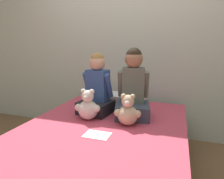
{
  "coord_description": "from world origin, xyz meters",
  "views": [
    {
      "loc": [
        0.6,
        -1.45,
        1.21
      ],
      "look_at": [
        0.0,
        0.36,
        0.77
      ],
      "focal_mm": 32.0,
      "sensor_mm": 36.0,
      "label": 1
    }
  ],
  "objects_px": {
    "bed": "(99,157)",
    "teddy_bear_held_by_right_child": "(128,112)",
    "pillow_at_headboard": "(125,99)",
    "child_on_right": "(133,89)",
    "sign_card": "(97,135)",
    "child_on_left": "(97,88)",
    "teddy_bear_held_by_left_child": "(88,107)"
  },
  "relations": [
    {
      "from": "child_on_left",
      "to": "teddy_bear_held_by_right_child",
      "type": "bearing_deg",
      "value": -21.88
    },
    {
      "from": "child_on_right",
      "to": "teddy_bear_held_by_left_child",
      "type": "distance_m",
      "value": 0.48
    },
    {
      "from": "teddy_bear_held_by_right_child",
      "to": "child_on_right",
      "type": "bearing_deg",
      "value": 84.1
    },
    {
      "from": "bed",
      "to": "sign_card",
      "type": "distance_m",
      "value": 0.26
    },
    {
      "from": "bed",
      "to": "child_on_left",
      "type": "xyz_separation_m",
      "value": [
        -0.19,
        0.44,
        0.51
      ]
    },
    {
      "from": "child_on_right",
      "to": "sign_card",
      "type": "height_order",
      "value": "child_on_right"
    },
    {
      "from": "child_on_left",
      "to": "teddy_bear_held_by_left_child",
      "type": "bearing_deg",
      "value": -82.15
    },
    {
      "from": "child_on_right",
      "to": "teddy_bear_held_by_left_child",
      "type": "bearing_deg",
      "value": -162.07
    },
    {
      "from": "bed",
      "to": "teddy_bear_held_by_left_child",
      "type": "bearing_deg",
      "value": 132.47
    },
    {
      "from": "teddy_bear_held_by_right_child",
      "to": "sign_card",
      "type": "xyz_separation_m",
      "value": [
        -0.18,
        -0.28,
        -0.12
      ]
    },
    {
      "from": "child_on_left",
      "to": "pillow_at_headboard",
      "type": "xyz_separation_m",
      "value": [
        0.19,
        0.41,
        -0.21
      ]
    },
    {
      "from": "child_on_left",
      "to": "pillow_at_headboard",
      "type": "bearing_deg",
      "value": 73.93
    },
    {
      "from": "child_on_right",
      "to": "teddy_bear_held_by_left_child",
      "type": "xyz_separation_m",
      "value": [
        -0.39,
        -0.22,
        -0.16
      ]
    },
    {
      "from": "sign_card",
      "to": "child_on_left",
      "type": "bearing_deg",
      "value": 112.33
    },
    {
      "from": "bed",
      "to": "teddy_bear_held_by_right_child",
      "type": "bearing_deg",
      "value": 45.26
    },
    {
      "from": "teddy_bear_held_by_left_child",
      "to": "pillow_at_headboard",
      "type": "relative_size",
      "value": 0.62
    },
    {
      "from": "pillow_at_headboard",
      "to": "child_on_left",
      "type": "bearing_deg",
      "value": -114.96
    },
    {
      "from": "teddy_bear_held_by_right_child",
      "to": "pillow_at_headboard",
      "type": "height_order",
      "value": "teddy_bear_held_by_right_child"
    },
    {
      "from": "teddy_bear_held_by_right_child",
      "to": "pillow_at_headboard",
      "type": "distance_m",
      "value": 0.68
    },
    {
      "from": "child_on_right",
      "to": "teddy_bear_held_by_right_child",
      "type": "distance_m",
      "value": 0.28
    },
    {
      "from": "bed",
      "to": "teddy_bear_held_by_left_child",
      "type": "distance_m",
      "value": 0.47
    },
    {
      "from": "teddy_bear_held_by_right_child",
      "to": "sign_card",
      "type": "relative_size",
      "value": 1.38
    },
    {
      "from": "child_on_right",
      "to": "bed",
      "type": "bearing_deg",
      "value": -125.53
    },
    {
      "from": "child_on_left",
      "to": "teddy_bear_held_by_left_child",
      "type": "distance_m",
      "value": 0.26
    },
    {
      "from": "child_on_right",
      "to": "sign_card",
      "type": "relative_size",
      "value": 3.25
    },
    {
      "from": "child_on_right",
      "to": "pillow_at_headboard",
      "type": "height_order",
      "value": "child_on_right"
    },
    {
      "from": "child_on_left",
      "to": "pillow_at_headboard",
      "type": "height_order",
      "value": "child_on_left"
    },
    {
      "from": "child_on_left",
      "to": "pillow_at_headboard",
      "type": "distance_m",
      "value": 0.5
    },
    {
      "from": "child_on_right",
      "to": "pillow_at_headboard",
      "type": "bearing_deg",
      "value": 103.52
    },
    {
      "from": "pillow_at_headboard",
      "to": "sign_card",
      "type": "relative_size",
      "value": 2.31
    },
    {
      "from": "bed",
      "to": "child_on_left",
      "type": "bearing_deg",
      "value": 113.89
    },
    {
      "from": "child_on_right",
      "to": "teddy_bear_held_by_right_child",
      "type": "height_order",
      "value": "child_on_right"
    }
  ]
}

